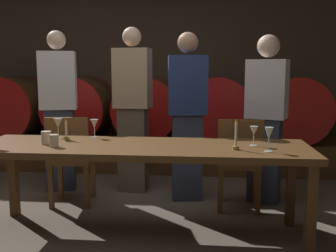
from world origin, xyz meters
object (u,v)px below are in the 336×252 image
object	(u,v)px
wine_barrel_right	(217,109)
guest_center_left	(133,109)
wine_glass_center	(94,124)
cup_right	(54,141)
wine_barrel_far_left	(14,107)
guest_far_right	(266,117)
wine_glass_left	(58,124)
wine_glass_right	(254,132)
wine_barrel_left	(80,108)
candle_right	(236,141)
wine_glass_far_right	(269,134)
guest_center_right	(187,116)
cup_left	(46,138)
dining_table	(141,154)
wine_barrel_center	(148,108)
guest_far_left	(59,110)
chair_left	(70,156)
candle_left	(66,134)
wine_barrel_far_right	(293,110)

from	to	relation	value
wine_barrel_right	guest_center_left	bearing A→B (deg)	-130.53
wine_glass_center	cup_right	size ratio (longest dim) A/B	1.66
wine_barrel_far_left	guest_far_right	bearing A→B (deg)	-21.79
wine_glass_left	wine_glass_right	distance (m)	1.63
wine_barrel_left	candle_right	size ratio (longest dim) A/B	3.73
wine_glass_far_right	cup_right	distance (m)	1.60
wine_barrel_far_left	guest_center_right	size ratio (longest dim) A/B	0.50
cup_right	wine_glass_left	bearing A→B (deg)	106.40
wine_glass_center	cup_right	distance (m)	0.49
guest_far_right	cup_left	distance (m)	2.09
dining_table	wine_barrel_right	bearing A→B (deg)	73.92
wine_barrel_center	guest_far_right	xyz separation A→B (m)	(1.38, -1.30, 0.04)
wine_barrel_center	guest_far_left	distance (m)	1.39
guest_far_left	wine_glass_right	world-z (taller)	guest_far_left
chair_left	guest_far_right	xyz separation A→B (m)	(1.89, 0.32, 0.36)
dining_table	guest_far_left	world-z (taller)	guest_far_left
wine_barrel_right	wine_glass_right	world-z (taller)	wine_barrel_right
wine_glass_left	wine_barrel_center	bearing A→B (deg)	76.99
candle_left	wine_barrel_left	bearing A→B (deg)	105.09
wine_barrel_far_right	dining_table	world-z (taller)	wine_barrel_far_right
wine_barrel_left	guest_far_left	world-z (taller)	guest_far_left
guest_center_left	wine_glass_far_right	xyz separation A→B (m)	(1.23, -1.33, -0.04)
cup_left	chair_left	bearing A→B (deg)	94.60
wine_barrel_far_left	wine_glass_center	world-z (taller)	wine_barrel_far_left
guest_center_left	wine_glass_left	bearing A→B (deg)	68.75
cup_right	guest_far_right	bearing A→B (deg)	32.26
wine_barrel_center	wine_barrel_right	xyz separation A→B (m)	(0.93, 0.00, 0.00)
wine_barrel_right	wine_barrel_left	bearing A→B (deg)	180.00
candle_right	wine_glass_center	bearing A→B (deg)	160.63
guest_far_left	cup_left	size ratio (longest dim) A/B	16.75
guest_far_right	candle_left	distance (m)	1.92
chair_left	cup_left	distance (m)	0.74
candle_right	wine_glass_left	xyz separation A→B (m)	(-1.47, 0.34, 0.06)
guest_center_right	cup_left	distance (m)	1.45
dining_table	wine_glass_right	bearing A→B (deg)	3.77
wine_glass_right	wine_glass_far_right	distance (m)	0.23
wine_barrel_left	chair_left	world-z (taller)	wine_barrel_left
wine_barrel_left	cup_left	xyz separation A→B (m)	(0.48, -2.30, -0.02)
dining_table	candle_left	bearing A→B (deg)	166.03
wine_barrel_far_right	wine_barrel_right	bearing A→B (deg)	180.00
wine_barrel_far_left	guest_center_left	world-z (taller)	guest_center_left
wine_barrel_far_right	wine_barrel_left	bearing A→B (deg)	180.00
wine_barrel_right	candle_right	xyz separation A→B (m)	(0.07, -2.37, -0.01)
wine_barrel_far_left	guest_far_right	world-z (taller)	guest_far_right
wine_barrel_right	dining_table	size ratio (longest dim) A/B	0.32
wine_barrel_far_right	dining_table	xyz separation A→B (m)	(-1.63, -2.26, -0.14)
candle_right	chair_left	bearing A→B (deg)	153.89
wine_barrel_far_left	dining_table	bearing A→B (deg)	-46.14
candle_right	wine_barrel_center	bearing A→B (deg)	112.99
wine_barrel_center	chair_left	world-z (taller)	wine_barrel_center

